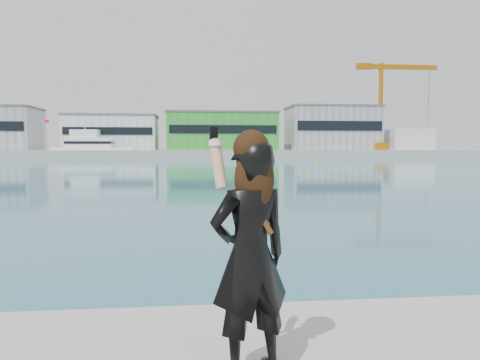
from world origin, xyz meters
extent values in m
cube|color=#9E9E99|center=(0.00, 130.00, 1.00)|extent=(320.00, 40.00, 2.00)
cube|color=silver|center=(-22.00, 128.00, 6.50)|extent=(24.00, 15.00, 9.00)
cube|color=black|center=(-22.00, 120.40, 6.95)|extent=(22.80, 0.20, 1.98)
cube|color=#59595B|center=(-22.00, 128.00, 11.25)|extent=(24.48, 15.30, 0.50)
cube|color=green|center=(8.00, 128.00, 7.00)|extent=(30.00, 16.00, 10.00)
cube|color=black|center=(8.00, 119.90, 7.50)|extent=(28.50, 0.20, 2.20)
cube|color=#59595B|center=(8.00, 128.00, 12.25)|extent=(30.60, 16.32, 0.50)
cube|color=gray|center=(40.00, 128.00, 8.00)|extent=(25.00, 15.00, 12.00)
cube|color=black|center=(40.00, 120.40, 8.60)|extent=(23.75, 0.20, 2.64)
cube|color=#59595B|center=(40.00, 128.00, 14.25)|extent=(25.50, 15.30, 0.50)
cube|color=silver|center=(62.00, 126.00, 5.00)|extent=(12.00, 10.00, 6.00)
cube|color=#C5680B|center=(52.00, 122.00, 3.00)|extent=(4.00, 4.00, 2.00)
cylinder|color=#C5680B|center=(52.00, 122.00, 15.00)|extent=(1.20, 1.20, 22.00)
cube|color=#C5680B|center=(58.00, 122.00, 25.00)|extent=(20.00, 1.20, 1.20)
cube|color=#C5680B|center=(47.00, 122.00, 25.00)|extent=(4.00, 1.60, 1.60)
cylinder|color=black|center=(66.00, 122.00, 17.00)|extent=(0.10, 0.10, 16.00)
cylinder|color=silver|center=(-38.00, 121.00, 6.00)|extent=(0.16, 0.16, 8.00)
cube|color=#E50D3E|center=(-37.40, 121.00, 9.40)|extent=(1.20, 0.04, 0.80)
cylinder|color=silver|center=(22.00, 121.00, 6.00)|extent=(0.16, 0.16, 8.00)
cube|color=#E50D3E|center=(22.60, 121.00, 9.40)|extent=(1.20, 0.04, 0.80)
cube|color=white|center=(-24.54, 115.74, 1.32)|extent=(19.96, 5.90, 2.65)
cube|color=white|center=(-25.65, 115.76, 3.86)|extent=(11.12, 4.85, 2.43)
cube|color=white|center=(-26.75, 115.79, 6.07)|extent=(6.69, 3.88, 1.99)
cube|color=black|center=(-25.65, 115.76, 3.86)|extent=(11.34, 4.96, 0.66)
cylinder|color=silver|center=(-26.75, 115.79, 8.16)|extent=(0.18, 0.18, 2.21)
sphere|color=yellow|center=(29.26, 79.44, 0.00)|extent=(0.50, 0.50, 0.50)
sphere|color=yellow|center=(22.18, 78.74, 0.00)|extent=(0.50, 0.50, 0.50)
imported|color=black|center=(-0.62, -0.59, 1.70)|extent=(0.77, 0.63, 1.80)
sphere|color=black|center=(-0.61, -0.61, 2.54)|extent=(0.28, 0.28, 0.28)
ellipsoid|color=black|center=(-0.60, -0.66, 2.31)|extent=(0.30, 0.16, 0.48)
cylinder|color=tan|center=(-0.86, -0.58, 2.42)|extent=(0.15, 0.23, 0.39)
cylinder|color=white|center=(-0.88, -0.54, 2.58)|extent=(0.11, 0.11, 0.04)
cube|color=black|center=(-0.89, -0.50, 2.64)|extent=(0.07, 0.04, 0.13)
cube|color=#4C2D14|center=(-0.56, -0.66, 2.06)|extent=(0.24, 0.11, 0.37)
camera|label=1|loc=(-1.08, -4.10, 2.54)|focal=35.00mm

